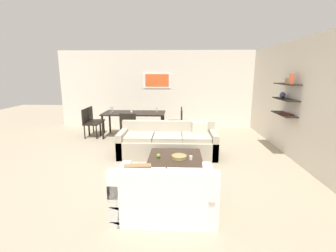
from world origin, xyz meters
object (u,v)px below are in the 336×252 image
at_px(loveseat_white, 164,194).
at_px(dining_table, 134,115).
at_px(decorative_bowl, 179,157).
at_px(wine_glass_left_far, 112,108).
at_px(coffee_table, 175,166).
at_px(candle_jar, 191,158).
at_px(dining_chair_left_far, 94,119).
at_px(dining_chair_left_near, 89,121).
at_px(apple_on_coffee_table, 159,156).
at_px(wine_glass_left_near, 111,108).
at_px(wine_glass_right_far, 157,109).
at_px(sofa_beige, 168,143).
at_px(wine_glass_foot, 132,111).
at_px(dining_chair_foot, 129,126).
at_px(dining_chair_right_near, 178,122).
at_px(dining_chair_right_far, 178,119).

xyz_separation_m(loveseat_white, dining_table, (-1.17, 4.20, 0.39)).
height_order(decorative_bowl, wine_glass_left_far, wine_glass_left_far).
xyz_separation_m(coffee_table, candle_jar, (0.29, -0.15, 0.23)).
bearing_deg(decorative_bowl, dining_chair_left_far, 130.62).
height_order(dining_table, wine_glass_left_far, wine_glass_left_far).
bearing_deg(wine_glass_left_far, dining_chair_left_near, -154.53).
bearing_deg(dining_table, apple_on_coffee_table, -71.56).
relative_size(apple_on_coffee_table, dining_table, 0.04).
xyz_separation_m(dining_chair_left_far, wine_glass_left_near, (0.65, -0.31, 0.38)).
bearing_deg(wine_glass_left_far, wine_glass_right_far, 0.00).
relative_size(candle_jar, apple_on_coffee_table, 0.91).
distance_m(sofa_beige, wine_glass_foot, 1.83).
height_order(sofa_beige, apple_on_coffee_table, sofa_beige).
xyz_separation_m(loveseat_white, wine_glass_left_near, (-1.86, 4.09, 0.59)).
bearing_deg(sofa_beige, wine_glass_right_far, 103.10).
height_order(apple_on_coffee_table, wine_glass_right_far, wine_glass_right_far).
relative_size(coffee_table, dining_chair_left_near, 1.19).
bearing_deg(wine_glass_left_far, loveseat_white, -66.66).
bearing_deg(decorative_bowl, sofa_beige, 101.72).
bearing_deg(wine_glass_right_far, dining_chair_foot, -125.70).
relative_size(sofa_beige, wine_glass_right_far, 16.02).
bearing_deg(dining_chair_right_near, dining_chair_foot, -154.14).
xyz_separation_m(apple_on_coffee_table, dining_table, (-0.99, 2.97, 0.26)).
bearing_deg(candle_jar, apple_on_coffee_table, 172.84).
height_order(dining_chair_foot, wine_glass_right_far, wine_glass_right_far).
relative_size(sofa_beige, dining_chair_foot, 2.61).
xyz_separation_m(sofa_beige, apple_on_coffee_table, (-0.13, -1.25, 0.13)).
bearing_deg(dining_table, dining_chair_right_far, 8.49).
distance_m(decorative_bowl, dining_chair_right_near, 2.78).
bearing_deg(candle_jar, wine_glass_left_near, 127.93).
distance_m(decorative_bowl, dining_chair_left_far, 4.18).
height_order(apple_on_coffee_table, wine_glass_foot, wine_glass_foot).
relative_size(coffee_table, dining_chair_right_near, 1.19).
height_order(dining_chair_foot, dining_chair_left_far, same).
height_order(decorative_bowl, wine_glass_right_far, wine_glass_right_far).
relative_size(sofa_beige, apple_on_coffee_table, 27.99).
height_order(dining_chair_right_far, dining_chair_left_far, same).
xyz_separation_m(decorative_bowl, dining_chair_right_near, (-0.03, 2.77, 0.09)).
xyz_separation_m(wine_glass_left_far, wine_glass_right_far, (1.38, 0.00, -0.02)).
xyz_separation_m(dining_chair_foot, dining_chair_left_far, (-1.35, 1.05, 0.00)).
height_order(decorative_bowl, dining_chair_right_near, dining_chair_right_near).
relative_size(loveseat_white, coffee_table, 1.33).
distance_m(candle_jar, wine_glass_right_far, 3.31).
relative_size(candle_jar, dining_chair_foot, 0.08).
bearing_deg(dining_chair_left_near, coffee_table, -45.49).
height_order(candle_jar, wine_glass_foot, wine_glass_foot).
bearing_deg(loveseat_white, dining_chair_left_far, 119.73).
height_order(coffee_table, dining_chair_right_near, dining_chair_right_near).
xyz_separation_m(dining_chair_foot, wine_glass_left_far, (-0.69, 0.96, 0.36)).
bearing_deg(dining_chair_left_near, apple_on_coffee_table, -49.85).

